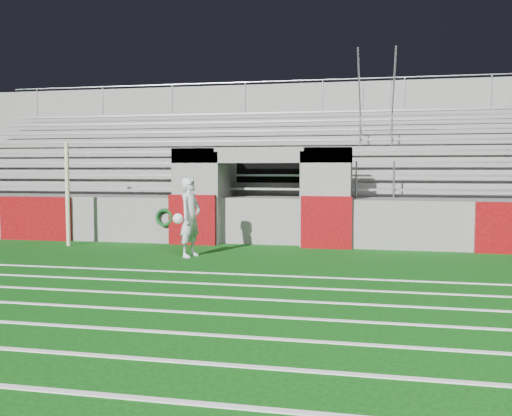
# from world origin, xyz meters

# --- Properties ---
(ground) EXTENTS (90.00, 90.00, 0.00)m
(ground) POSITION_xyz_m (0.00, 0.00, 0.00)
(ground) COLOR #0B440D
(ground) RESTS_ON ground
(field_post) EXTENTS (0.11, 0.11, 2.73)m
(field_post) POSITION_xyz_m (-4.97, 2.08, 1.37)
(field_post) COLOR beige
(field_post) RESTS_ON ground
(field_markings) EXTENTS (28.00, 8.09, 0.01)m
(field_markings) POSITION_xyz_m (0.00, -5.00, 0.01)
(field_markings) COLOR white
(field_markings) RESTS_ON ground
(stadium_structure) EXTENTS (26.00, 8.48, 5.42)m
(stadium_structure) POSITION_xyz_m (0.00, 7.97, 1.49)
(stadium_structure) COLOR #63615E
(stadium_structure) RESTS_ON ground
(goalkeeper_with_ball) EXTENTS (0.63, 0.76, 1.84)m
(goalkeeper_with_ball) POSITION_xyz_m (-1.18, 0.93, 0.92)
(goalkeeper_with_ball) COLOR silver
(goalkeeper_with_ball) RESTS_ON ground
(hose_coil) EXTENTS (0.51, 0.15, 0.51)m
(hose_coil) POSITION_xyz_m (-2.58, 2.92, 0.72)
(hose_coil) COLOR #0C3E0D
(hose_coil) RESTS_ON ground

